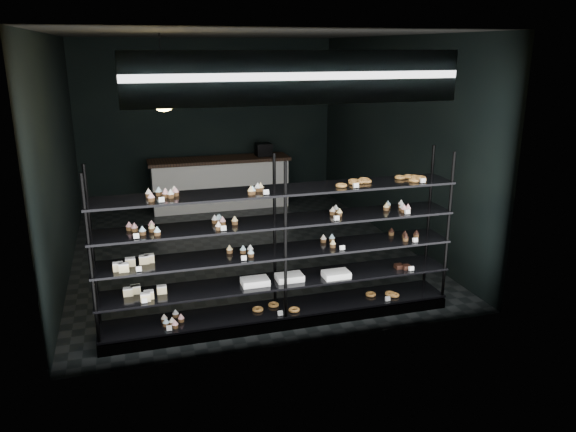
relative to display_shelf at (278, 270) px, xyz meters
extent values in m
cube|color=black|center=(0.09, 2.45, -0.62)|extent=(5.00, 6.00, 0.01)
cube|color=black|center=(0.09, 2.45, 2.57)|extent=(5.00, 6.00, 0.01)
cube|color=black|center=(0.09, 5.45, 0.97)|extent=(5.00, 0.01, 3.20)
cube|color=black|center=(0.09, -0.55, 0.97)|extent=(5.00, 0.01, 3.20)
cube|color=black|center=(-2.41, 2.45, 0.97)|extent=(0.01, 6.00, 3.20)
cube|color=black|center=(2.59, 2.45, 0.97)|extent=(0.01, 6.00, 3.20)
cube|color=black|center=(0.02, 0.00, -0.57)|extent=(4.00, 0.50, 0.12)
cylinder|color=black|center=(-1.95, -0.22, 0.36)|extent=(0.04, 0.04, 1.85)
cylinder|color=black|center=(-1.95, 0.22, 0.36)|extent=(0.04, 0.04, 1.85)
cylinder|color=black|center=(0.02, -0.22, 0.36)|extent=(0.04, 0.04, 1.85)
cylinder|color=black|center=(0.02, 0.22, 0.36)|extent=(0.04, 0.04, 1.85)
cylinder|color=black|center=(1.99, -0.22, 0.36)|extent=(0.04, 0.04, 1.85)
cylinder|color=black|center=(1.99, 0.22, 0.36)|extent=(0.04, 0.04, 1.85)
cube|color=black|center=(0.02, 0.00, -0.48)|extent=(4.00, 0.50, 0.03)
cube|color=black|center=(0.02, 0.00, -0.13)|extent=(4.00, 0.50, 0.02)
cube|color=black|center=(0.02, 0.00, 0.22)|extent=(4.00, 0.50, 0.02)
cube|color=black|center=(0.02, 0.00, 0.57)|extent=(4.00, 0.50, 0.02)
cube|color=black|center=(0.02, 0.00, 0.92)|extent=(4.00, 0.50, 0.02)
cube|color=white|center=(-1.21, -0.18, 0.96)|extent=(0.06, 0.04, 0.06)
cube|color=white|center=(-0.22, -0.18, 0.96)|extent=(0.06, 0.04, 0.06)
cube|color=white|center=(0.83, -0.18, 0.96)|extent=(0.05, 0.04, 0.06)
cube|color=white|center=(1.62, -0.18, 0.96)|extent=(0.06, 0.04, 0.06)
cube|color=white|center=(-1.46, -0.18, 0.61)|extent=(0.06, 0.04, 0.06)
cube|color=white|center=(-0.63, -0.18, 0.61)|extent=(0.05, 0.04, 0.06)
cube|color=white|center=(0.60, -0.18, 0.61)|extent=(0.05, 0.04, 0.06)
cube|color=white|center=(1.44, -0.18, 0.61)|extent=(0.06, 0.04, 0.06)
cube|color=white|center=(-1.50, -0.18, 0.26)|extent=(0.06, 0.04, 0.06)
cube|color=white|center=(-0.44, -0.18, 0.26)|extent=(0.05, 0.04, 0.06)
cube|color=white|center=(0.70, -0.18, 0.26)|extent=(0.05, 0.04, 0.06)
cube|color=white|center=(1.58, -0.18, 0.26)|extent=(0.06, 0.04, 0.06)
cube|color=white|center=(-1.43, -0.18, -0.09)|extent=(0.06, 0.04, 0.06)
cube|color=white|center=(1.52, -0.18, -0.09)|extent=(0.06, 0.04, 0.06)
cube|color=white|center=(-1.24, -0.18, -0.44)|extent=(0.06, 0.04, 0.06)
cube|color=white|center=(-0.07, -0.18, -0.44)|extent=(0.05, 0.04, 0.06)
cube|color=white|center=(1.32, -0.18, -0.44)|extent=(0.06, 0.04, 0.06)
cube|color=#0D1644|center=(0.09, -0.47, 2.12)|extent=(3.20, 0.04, 0.45)
cube|color=white|center=(0.09, -0.49, 2.12)|extent=(3.30, 0.02, 0.50)
cylinder|color=black|center=(-1.06, 1.18, 2.26)|extent=(0.01, 0.01, 0.58)
sphere|color=#FFC659|center=(-1.06, 1.18, 1.82)|extent=(0.30, 0.30, 0.30)
cube|color=silver|center=(0.21, 4.95, -0.17)|extent=(2.60, 0.60, 0.92)
cube|color=black|center=(0.21, 4.95, 0.32)|extent=(2.70, 0.65, 0.06)
cube|color=black|center=(1.09, 4.95, 0.48)|extent=(0.30, 0.30, 0.25)
camera|label=1|loc=(-1.56, -5.63, 2.39)|focal=35.00mm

